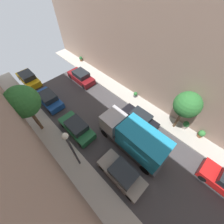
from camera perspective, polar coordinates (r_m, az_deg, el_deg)
The scene contains 17 objects.
ground at distance 14.05m, azimuth 11.24°, elevation -16.41°, with size 32.00×32.00×0.00m, color #423F42.
sidewalk_left at distance 12.88m, azimuth -4.76°, elevation -31.31°, with size 2.00×44.00×0.15m, color #B7B2A8.
sidewalk_right at distance 16.58m, azimuth 21.88°, elevation -3.99°, with size 2.00×44.00×0.15m, color #B7B2A8.
parked_car_left_2 at distance 12.52m, azimuth 4.08°, elevation -24.01°, with size 1.78×4.20×1.57m.
parked_car_left_3 at distance 14.71m, azimuth -14.33°, elevation -6.30°, with size 1.78×4.20×1.57m.
parked_car_left_4 at distance 18.40m, azimuth -24.64°, elevation 4.83°, with size 1.78×4.20×1.57m.
parked_car_left_5 at distance 22.84m, azimuth -31.23°, elevation 11.75°, with size 1.78×4.20×1.57m.
parked_car_right_2 at distance 15.15m, azimuth 11.04°, elevation -2.80°, with size 1.78×4.20×1.57m.
parked_car_right_3 at distance 20.43m, azimuth -12.60°, elevation 13.97°, with size 1.78×4.20×1.57m.
delivery_truck at distance 12.60m, azimuth 9.12°, elevation -10.69°, with size 2.26×6.60×3.38m.
street_tree_1 at distance 13.97m, azimuth 28.63°, elevation 2.60°, with size 2.40×2.40×4.69m.
street_tree_2 at distance 13.87m, azimuth -32.86°, elevation 3.48°, with size 2.83×2.83×5.53m.
potted_plant_0 at distance 16.60m, azimuth 32.94°, elevation -7.54°, with size 0.64×0.64×0.90m.
potted_plant_2 at distance 17.84m, azimuth 9.63°, elevation 7.16°, with size 0.49×0.49×0.73m.
potted_plant_3 at distance 24.71m, azimuth -12.74°, elevation 20.71°, with size 0.50×0.50×0.76m.
potted_plant_5 at distance 16.39m, azimuth 28.11°, elevation -4.71°, with size 0.60×0.60×0.99m.
lamp_post at distance 10.49m, azimuth -16.62°, elevation -13.58°, with size 0.44×0.44×5.26m.
Camera 1 is at (-5.46, -1.75, 12.82)m, focal length 22.17 mm.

